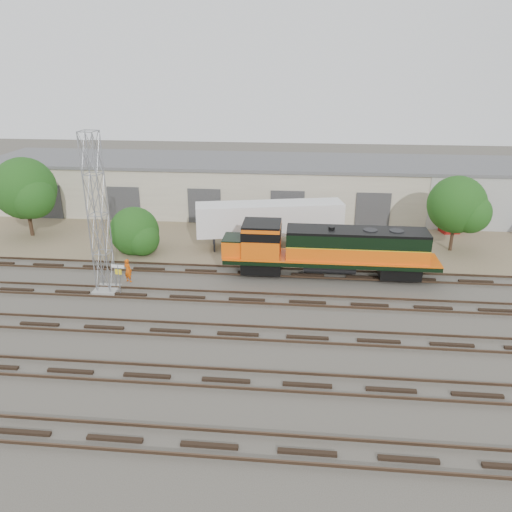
# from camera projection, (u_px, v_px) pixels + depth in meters

# --- Properties ---
(ground) EXTENTS (140.00, 140.00, 0.00)m
(ground) POSITION_uv_depth(u_px,v_px,m) (244.00, 311.00, 31.59)
(ground) COLOR #47423A
(ground) RESTS_ON ground
(dirt_strip) EXTENTS (80.00, 16.00, 0.02)m
(dirt_strip) POSITION_uv_depth(u_px,v_px,m) (264.00, 234.00, 45.48)
(dirt_strip) COLOR #726047
(dirt_strip) RESTS_ON ground
(tracks) EXTENTS (80.00, 20.40, 0.28)m
(tracks) POSITION_uv_depth(u_px,v_px,m) (238.00, 334.00, 28.78)
(tracks) COLOR black
(tracks) RESTS_ON ground
(warehouse) EXTENTS (58.40, 10.40, 5.30)m
(warehouse) POSITION_uv_depth(u_px,v_px,m) (271.00, 186.00, 51.91)
(warehouse) COLOR beige
(warehouse) RESTS_ON ground
(locomotive) EXTENTS (15.44, 2.71, 3.71)m
(locomotive) POSITION_uv_depth(u_px,v_px,m) (327.00, 249.00, 35.88)
(locomotive) COLOR black
(locomotive) RESTS_ON tracks
(signal_tower) EXTENTS (1.59, 1.59, 10.79)m
(signal_tower) POSITION_uv_depth(u_px,v_px,m) (98.00, 218.00, 32.46)
(signal_tower) COLOR gray
(signal_tower) RESTS_ON ground
(sign_post) EXTENTS (0.91, 0.11, 2.23)m
(sign_post) POSITION_uv_depth(u_px,v_px,m) (118.00, 274.00, 33.24)
(sign_post) COLOR gray
(sign_post) RESTS_ON ground
(worker) EXTENTS (0.75, 0.64, 1.74)m
(worker) POSITION_uv_depth(u_px,v_px,m) (128.00, 270.00, 35.50)
(worker) COLOR #DA520C
(worker) RESTS_ON ground
(semi_trailer) EXTENTS (12.50, 4.97, 3.77)m
(semi_trailer) POSITION_uv_depth(u_px,v_px,m) (273.00, 219.00, 41.89)
(semi_trailer) COLOR white
(semi_trailer) RESTS_ON ground
(dumpster_red) EXTENTS (1.76, 1.69, 1.40)m
(dumpster_red) POSITION_uv_depth(u_px,v_px,m) (450.00, 225.00, 45.82)
(dumpster_red) COLOR maroon
(dumpster_red) RESTS_ON ground
(tree_west) EXTENTS (5.68, 5.41, 7.07)m
(tree_west) POSITION_uv_depth(u_px,v_px,m) (27.00, 191.00, 43.49)
(tree_west) COLOR #382619
(tree_west) RESTS_ON ground
(tree_mid) EXTENTS (4.22, 4.01, 4.01)m
(tree_mid) POSITION_uv_depth(u_px,v_px,m) (136.00, 233.00, 40.70)
(tree_mid) COLOR #382619
(tree_mid) RESTS_ON ground
(tree_east) EXTENTS (4.89, 4.66, 6.29)m
(tree_east) POSITION_uv_depth(u_px,v_px,m) (460.00, 207.00, 40.11)
(tree_east) COLOR #382619
(tree_east) RESTS_ON ground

